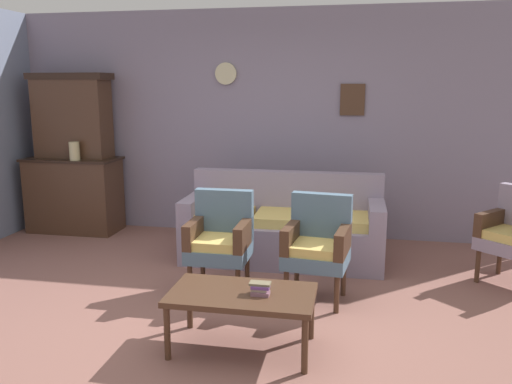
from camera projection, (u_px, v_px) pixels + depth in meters
ground_plane at (223, 325)px, 4.02m from camera, size 7.68×7.68×0.00m
wall_back_with_decor at (276, 124)px, 6.28m from camera, size 6.40×0.09×2.70m
side_cabinet at (75, 194)px, 6.56m from camera, size 1.16×0.55×0.93m
cabinet_upper_hutch at (72, 115)px, 6.43m from camera, size 0.99×0.38×1.03m
vase_on_cabinet at (74, 151)px, 6.24m from camera, size 0.12×0.12×0.22m
floral_couch at (283, 229)px, 5.49m from camera, size 2.06×0.81×0.90m
armchair_row_middle at (220, 238)px, 4.58m from camera, size 0.52×0.49×0.90m
armchair_near_couch_end at (318, 243)px, 4.42m from camera, size 0.57×0.55×0.90m
coffee_table at (242, 298)px, 3.59m from camera, size 1.00×0.56×0.42m
book_stack_on_table at (260, 288)px, 3.53m from camera, size 0.14×0.10×0.08m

